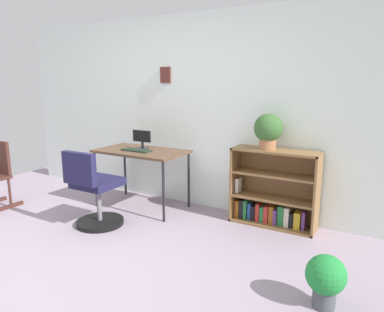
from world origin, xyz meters
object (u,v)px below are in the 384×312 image
object	(u,v)px
monitor	(142,140)
office_chair	(94,194)
bookshelf_low	(274,192)
potted_plant_floor	(326,278)
keyboard	(137,150)
desk	(141,154)
potted_plant_on_shelf	(268,130)

from	to	relation	value
monitor	office_chair	distance (m)	0.96
bookshelf_low	potted_plant_floor	bearing A→B (deg)	-58.82
keyboard	bookshelf_low	distance (m)	1.70
desk	potted_plant_on_shelf	bearing A→B (deg)	8.43
keyboard	potted_plant_on_shelf	distance (m)	1.60
desk	bookshelf_low	size ratio (longest dim) A/B	1.19
bookshelf_low	potted_plant_on_shelf	distance (m)	0.70
monitor	potted_plant_on_shelf	size ratio (longest dim) A/B	0.68
potted_plant_on_shelf	potted_plant_floor	distance (m)	1.72
office_chair	potted_plant_on_shelf	world-z (taller)	potted_plant_on_shelf
office_chair	monitor	bearing A→B (deg)	88.73
keyboard	potted_plant_floor	size ratio (longest dim) A/B	0.99
desk	bookshelf_low	xyz separation A→B (m)	(1.60, 0.28, -0.31)
potted_plant_on_shelf	potted_plant_floor	bearing A→B (deg)	-55.31
potted_plant_floor	keyboard	bearing A→B (deg)	158.67
desk	keyboard	size ratio (longest dim) A/B	2.90
bookshelf_low	potted_plant_floor	size ratio (longest dim) A/B	2.40
desk	office_chair	world-z (taller)	office_chair
keyboard	office_chair	xyz separation A→B (m)	(-0.05, -0.69, -0.37)
office_chair	potted_plant_on_shelf	size ratio (longest dim) A/B	2.24
office_chair	keyboard	bearing A→B (deg)	86.22
monitor	keyboard	distance (m)	0.18
desk	monitor	distance (m)	0.19
keyboard	potted_plant_floor	world-z (taller)	keyboard
desk	office_chair	distance (m)	0.82
monitor	office_chair	world-z (taller)	monitor
monitor	potted_plant_floor	size ratio (longest dim) A/B	0.67
potted_plant_floor	office_chair	bearing A→B (deg)	174.17
desk	office_chair	xyz separation A→B (m)	(-0.06, -0.76, -0.31)
keyboard	potted_plant_on_shelf	bearing A→B (deg)	11.10
monitor	keyboard	size ratio (longest dim) A/B	0.68
monitor	potted_plant_on_shelf	bearing A→B (deg)	5.67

